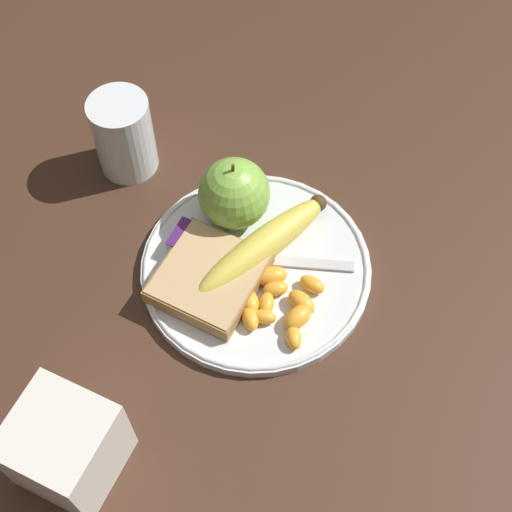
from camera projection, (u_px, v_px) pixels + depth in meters
The scene contains 19 objects.
ground_plane at pixel (256, 271), 0.79m from camera, with size 3.00×3.00×0.00m, color #42281C.
plate at pixel (256, 268), 0.78m from camera, with size 0.25×0.25×0.01m.
juice_glass at pixel (124, 137), 0.83m from camera, with size 0.07×0.07×0.10m.
apple at pixel (234, 193), 0.78m from camera, with size 0.08×0.08×0.09m.
banana at pixel (264, 244), 0.77m from camera, with size 0.18×0.10×0.04m.
bread_slice at pixel (209, 277), 0.76m from camera, with size 0.11×0.11×0.02m.
fork at pixel (260, 260), 0.78m from camera, with size 0.08×0.17×0.00m.
jam_packet at pixel (188, 240), 0.78m from camera, with size 0.04×0.03×0.02m.
orange_segment_0 at pixel (298, 317), 0.73m from camera, with size 0.04×0.03×0.02m.
orange_segment_1 at pixel (264, 317), 0.73m from camera, with size 0.02×0.03×0.01m.
orange_segment_2 at pixel (302, 302), 0.74m from camera, with size 0.03×0.04×0.02m.
orange_segment_3 at pixel (250, 319), 0.73m from camera, with size 0.03×0.03×0.02m.
orange_segment_4 at pixel (276, 289), 0.75m from camera, with size 0.03×0.03×0.02m.
orange_segment_5 at pixel (271, 276), 0.76m from camera, with size 0.04×0.04×0.02m.
orange_segment_6 at pixel (294, 337), 0.72m from camera, with size 0.03×0.03×0.01m.
orange_segment_7 at pixel (267, 303), 0.74m from camera, with size 0.03×0.02×0.01m.
orange_segment_8 at pixel (313, 282), 0.76m from camera, with size 0.02×0.03×0.02m.
orange_segment_9 at pixel (250, 301), 0.74m from camera, with size 0.04×0.03×0.02m.
condiment_caddy at pixel (66, 447), 0.63m from camera, with size 0.08×0.08×0.10m.
Camera 1 is at (0.36, 0.17, 0.68)m, focal length 50.00 mm.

